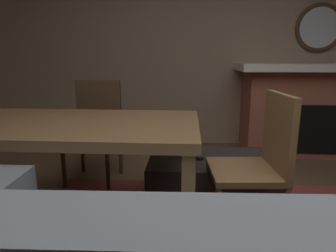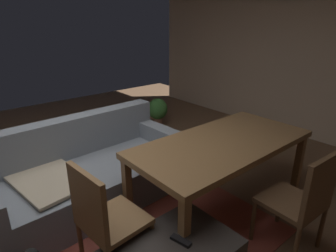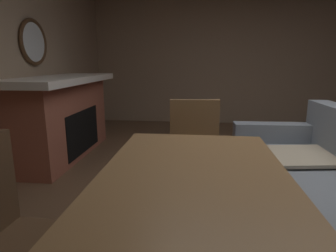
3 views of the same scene
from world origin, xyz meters
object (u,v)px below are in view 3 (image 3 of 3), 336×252
round_wall_mirror (34,42)px  dining_table (193,211)px  couch (327,193)px  tv_remote (138,178)px  small_dog (203,164)px  fireplace (62,117)px  ottoman_coffee_table (142,195)px  dining_chair_west (195,147)px  dining_chair_south (4,229)px

round_wall_mirror → dining_table: 3.32m
couch → tv_remote: size_ratio=13.39×
small_dog → fireplace: bearing=-105.9°
fireplace → round_wall_mirror: round_wall_mirror is taller
ottoman_coffee_table → dining_chair_west: dining_chair_west is taller
couch → dining_chair_south: bearing=-61.1°
fireplace → dining_table: 3.04m
round_wall_mirror → ottoman_coffee_table: 2.52m
dining_table → dining_chair_west: 1.34m
couch → small_dog: size_ratio=4.09×
couch → small_dog: 1.30m
couch → dining_chair_west: dining_chair_west is taller
fireplace → ottoman_coffee_table: bearing=44.1°
couch → dining_chair_west: size_ratio=2.30×
dining_chair_west → couch: bearing=72.2°
ottoman_coffee_table → dining_table: (1.06, 0.43, 0.49)m
dining_table → small_dog: (-1.93, 0.08, -0.51)m
dining_table → small_dog: bearing=177.7°
couch → small_dog: (-0.91, -0.91, -0.15)m
fireplace → round_wall_mirror: 0.99m
tv_remote → small_dog: size_ratio=0.31×
tv_remote → small_dog: bearing=139.3°
fireplace → dining_table: (2.46, 1.78, 0.12)m
couch → dining_table: bearing=-44.2°
tv_remote → small_dog: 1.12m
dining_table → couch: bearing=135.8°
tv_remote → fireplace: bearing=-150.8°
couch → tv_remote: 1.43m
couch → ottoman_coffee_table: (-0.04, -1.42, -0.12)m
fireplace → dining_chair_south: bearing=21.0°
dining_table → dining_chair_south: bearing=-90.3°
ottoman_coffee_table → tv_remote: tv_remote is taller
round_wall_mirror → dining_chair_south: (2.45, 1.23, -0.97)m
tv_remote → dining_chair_west: bearing=118.3°
couch → dining_chair_west: bearing=-107.8°
fireplace → dining_table: size_ratio=1.07×
tv_remote → small_dog: (-0.97, 0.51, -0.22)m
dining_table → dining_chair_west: size_ratio=2.02×
fireplace → dining_chair_west: fireplace is taller
ottoman_coffee_table → fireplace: bearing=-135.9°
tv_remote → dining_table: bearing=11.7°
dining_chair_south → tv_remote: bearing=156.9°
dining_table → dining_chair_west: (-1.33, -0.01, -0.14)m
tv_remote → dining_chair_west: size_ratio=0.17×
ottoman_coffee_table → dining_chair_west: 0.61m
fireplace → couch: size_ratio=0.94×
round_wall_mirror → small_dog: size_ratio=1.10×
tv_remote → dining_table: size_ratio=0.08×
couch → round_wall_mirror: bearing=-115.3°
round_wall_mirror → tv_remote: (1.50, 1.63, -1.12)m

